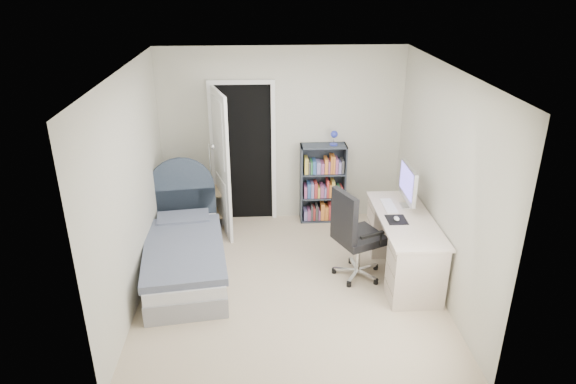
{
  "coord_description": "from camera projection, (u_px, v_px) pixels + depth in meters",
  "views": [
    {
      "loc": [
        -0.3,
        -5.15,
        3.42
      ],
      "look_at": [
        -0.01,
        0.1,
        1.13
      ],
      "focal_mm": 32.0,
      "sensor_mm": 36.0,
      "label": 1
    }
  ],
  "objects": [
    {
      "name": "desk",
      "position": [
        403.0,
        243.0,
        6.12
      ],
      "size": [
        0.62,
        1.56,
        1.28
      ],
      "color": "beige",
      "rests_on": "ground"
    },
    {
      "name": "room_shell",
      "position": [
        289.0,
        186.0,
        5.59
      ],
      "size": [
        3.5,
        3.7,
        2.6
      ],
      "color": "tan",
      "rests_on": "ground"
    },
    {
      "name": "office_chair",
      "position": [
        353.0,
        231.0,
        5.96
      ],
      "size": [
        0.66,
        0.66,
        1.13
      ],
      "color": "silver",
      "rests_on": "ground"
    },
    {
      "name": "bookcase",
      "position": [
        323.0,
        186.0,
        7.43
      ],
      "size": [
        0.65,
        0.28,
        1.37
      ],
      "color": "#333B46",
      "rests_on": "ground"
    },
    {
      "name": "floor_lamp",
      "position": [
        213.0,
        198.0,
        7.03
      ],
      "size": [
        0.19,
        0.19,
        1.32
      ],
      "color": "silver",
      "rests_on": "ground"
    },
    {
      "name": "door",
      "position": [
        229.0,
        158.0,
        7.04
      ],
      "size": [
        0.92,
        0.8,
        2.06
      ],
      "color": "black",
      "rests_on": "ground"
    },
    {
      "name": "nightstand",
      "position": [
        210.0,
        197.0,
        7.31
      ],
      "size": [
        0.45,
        0.45,
        0.65
      ],
      "color": "#D7B884",
      "rests_on": "ground"
    },
    {
      "name": "bed",
      "position": [
        185.0,
        253.0,
        6.21
      ],
      "size": [
        1.14,
        2.02,
        1.18
      ],
      "color": "gray",
      "rests_on": "ground"
    }
  ]
}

